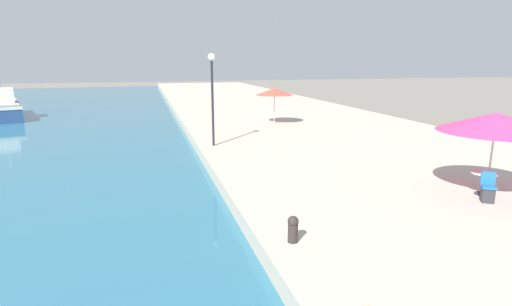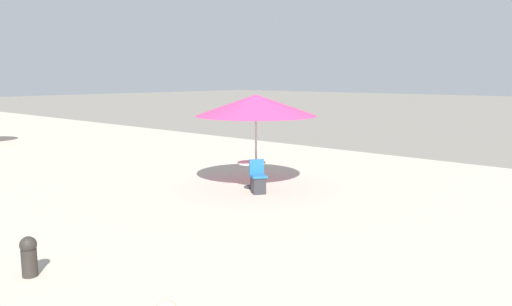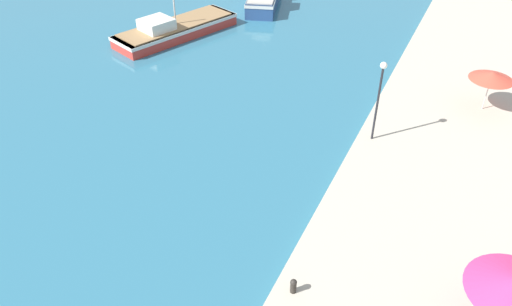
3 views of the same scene
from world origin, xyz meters
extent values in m
cube|color=#BCB29E|center=(8.00, 37.00, 0.27)|extent=(16.00, 90.00, 0.54)
cube|color=navy|center=(-14.01, 40.92, 0.69)|extent=(4.81, 8.59, 1.29)
cube|color=silver|center=(-14.01, 40.92, 1.21)|extent=(4.88, 8.68, 0.25)
cube|color=#ADA89E|center=(-14.01, 40.92, 1.38)|extent=(4.42, 7.90, 0.10)
cube|color=silver|center=(-13.57, 39.54, 2.02)|extent=(2.16, 2.24, 1.17)
cylinder|color=#B7B7B7|center=(7.97, 12.79, 1.64)|extent=(0.06, 0.06, 2.21)
cone|color=#E5387A|center=(7.97, 12.79, 2.90)|extent=(3.42, 3.42, 0.60)
cylinder|color=#B7B7B7|center=(5.95, 28.67, 1.60)|extent=(0.06, 0.06, 2.11)
cone|color=#E04C38|center=(5.95, 28.67, 2.72)|extent=(2.52, 2.52, 0.44)
cylinder|color=#333338|center=(7.87, 12.87, 0.56)|extent=(0.44, 0.44, 0.04)
cylinder|color=#333338|center=(7.87, 12.87, 0.89)|extent=(0.08, 0.08, 0.70)
cylinder|color=beige|center=(7.87, 12.87, 1.26)|extent=(0.80, 0.80, 0.04)
cube|color=#2D2D33|center=(7.45, 12.25, 0.77)|extent=(0.47, 0.47, 0.45)
cube|color=#1E66A3|center=(7.45, 12.25, 1.02)|extent=(0.55, 0.55, 0.06)
cube|color=#1E66A3|center=(7.56, 12.41, 1.25)|extent=(0.37, 0.27, 0.40)
cylinder|color=#2D2823|center=(0.77, 11.23, 0.77)|extent=(0.24, 0.24, 0.45)
sphere|color=#2D2823|center=(0.77, 11.23, 1.06)|extent=(0.26, 0.26, 0.26)
cylinder|color=#232328|center=(0.79, 22.71, 2.64)|extent=(0.12, 0.12, 4.20)
sphere|color=white|center=(0.79, 22.71, 4.92)|extent=(0.36, 0.36, 0.36)
camera|label=1|loc=(-2.41, 3.02, 4.75)|focal=28.00mm
camera|label=2|loc=(-2.51, 3.54, 3.69)|focal=35.00mm
camera|label=3|loc=(4.75, -0.44, 15.87)|focal=35.00mm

